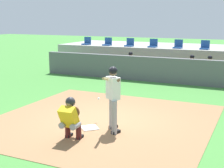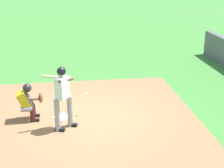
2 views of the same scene
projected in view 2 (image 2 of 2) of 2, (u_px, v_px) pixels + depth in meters
name	position (u px, v px, depth m)	size (l,w,h in m)	color
ground_plane	(89.00, 116.00, 9.97)	(80.00, 80.00, 0.00)	#428438
dirt_infield	(89.00, 116.00, 9.97)	(6.40, 6.40, 0.01)	#936B47
home_plate	(62.00, 117.00, 9.85)	(0.44, 0.44, 0.02)	white
batter_at_plate	(63.00, 94.00, 8.87)	(0.53, 0.91, 1.80)	#99999E
catcher_crouched	(29.00, 101.00, 9.54)	(0.49, 2.05, 1.13)	gray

